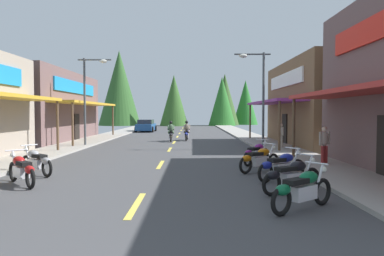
% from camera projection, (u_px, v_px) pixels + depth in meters
% --- Properties ---
extents(ground, '(10.33, 76.60, 0.10)m').
position_uv_depth(ground, '(173.00, 145.00, 24.65)').
color(ground, '#424244').
extents(sidewalk_left, '(2.52, 76.60, 0.12)m').
position_uv_depth(sidewalk_left, '(80.00, 144.00, 24.66)').
color(sidewalk_left, '#9E9991').
rests_on(sidewalk_left, ground).
extents(sidewalk_right, '(2.52, 76.60, 0.12)m').
position_uv_depth(sidewalk_right, '(267.00, 144.00, 24.64)').
color(sidewalk_right, '#9E9991').
rests_on(sidewalk_right, ground).
extents(centerline_dashes, '(0.16, 50.37, 0.01)m').
position_uv_depth(centerline_dashes, '(175.00, 142.00, 26.73)').
color(centerline_dashes, '#E0C64C').
rests_on(centerline_dashes, ground).
extents(storefront_left_far, '(7.98, 13.05, 5.29)m').
position_uv_depth(storefront_left_far, '(37.00, 107.00, 27.86)').
color(storefront_left_far, brown).
rests_on(storefront_left_far, ground).
extents(storefront_right_far, '(9.47, 11.40, 5.64)m').
position_uv_depth(storefront_right_far, '(342.00, 103.00, 24.38)').
color(storefront_right_far, brown).
rests_on(storefront_right_far, ground).
extents(streetlamp_left, '(2.14, 0.30, 5.67)m').
position_uv_depth(streetlamp_left, '(90.00, 88.00, 22.98)').
color(streetlamp_left, '#474C51').
rests_on(streetlamp_left, ground).
extents(streetlamp_right, '(2.14, 0.30, 5.74)m').
position_uv_depth(streetlamp_right, '(258.00, 86.00, 21.26)').
color(streetlamp_right, '#474C51').
rests_on(streetlamp_right, ground).
extents(motorcycle_parked_right_0, '(1.76, 1.38, 1.04)m').
position_uv_depth(motorcycle_parked_right_0, '(303.00, 189.00, 7.99)').
color(motorcycle_parked_right_0, black).
rests_on(motorcycle_parked_right_0, ground).
extents(motorcycle_parked_right_1, '(1.90, 1.17, 1.04)m').
position_uv_depth(motorcycle_parked_right_1, '(292.00, 175.00, 9.73)').
color(motorcycle_parked_right_1, black).
rests_on(motorcycle_parked_right_1, ground).
extents(motorcycle_parked_right_2, '(1.83, 1.28, 1.04)m').
position_uv_depth(motorcycle_parked_right_2, '(282.00, 165.00, 11.53)').
color(motorcycle_parked_right_2, black).
rests_on(motorcycle_parked_right_2, ground).
extents(motorcycle_parked_right_3, '(1.75, 1.39, 1.04)m').
position_uv_depth(motorcycle_parked_right_3, '(260.00, 159.00, 13.21)').
color(motorcycle_parked_right_3, black).
rests_on(motorcycle_parked_right_3, ground).
extents(motorcycle_parked_right_4, '(1.41, 1.74, 1.04)m').
position_uv_depth(motorcycle_parked_right_4, '(257.00, 153.00, 15.11)').
color(motorcycle_parked_right_4, black).
rests_on(motorcycle_parked_right_4, ground).
extents(motorcycle_parked_left_2, '(1.54, 1.63, 1.04)m').
position_uv_depth(motorcycle_parked_left_2, '(22.00, 169.00, 10.77)').
color(motorcycle_parked_left_2, black).
rests_on(motorcycle_parked_left_2, ground).
extents(motorcycle_parked_left_3, '(1.69, 1.46, 1.04)m').
position_uv_depth(motorcycle_parked_left_3, '(37.00, 161.00, 12.58)').
color(motorcycle_parked_left_3, black).
rests_on(motorcycle_parked_left_3, ground).
extents(rider_cruising_lead, '(0.60, 2.14, 1.57)m').
position_uv_depth(rider_cruising_lead, '(171.00, 133.00, 27.28)').
color(rider_cruising_lead, black).
rests_on(rider_cruising_lead, ground).
extents(rider_cruising_trailing, '(0.60, 2.14, 1.57)m').
position_uv_depth(rider_cruising_trailing, '(187.00, 132.00, 28.12)').
color(rider_cruising_trailing, black).
rests_on(rider_cruising_trailing, ground).
extents(pedestrian_browsing, '(0.52, 0.39, 1.63)m').
position_uv_depth(pedestrian_browsing, '(325.00, 143.00, 14.71)').
color(pedestrian_browsing, maroon).
rests_on(pedestrian_browsing, ground).
extents(pedestrian_strolling, '(0.34, 0.56, 1.55)m').
position_uv_depth(pedestrian_strolling, '(281.00, 134.00, 21.57)').
color(pedestrian_strolling, '#B2A599').
rests_on(pedestrian_strolling, ground).
extents(parked_car_curbside, '(2.14, 4.34, 1.40)m').
position_uv_depth(parked_car_curbside, '(146.00, 126.00, 41.17)').
color(parked_car_curbside, '#1E4C8C').
rests_on(parked_car_curbside, ground).
extents(treeline_backdrop, '(28.25, 10.52, 12.87)m').
position_uv_depth(treeline_backdrop, '(172.00, 95.00, 62.12)').
color(treeline_backdrop, '#305923').
rests_on(treeline_backdrop, ground).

